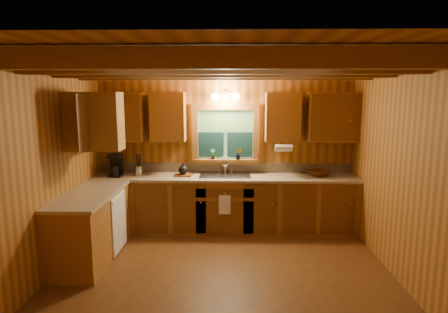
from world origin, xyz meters
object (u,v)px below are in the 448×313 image
Objects in this scene: sink at (225,179)px; cutting_board at (183,175)px; coffee_maker at (116,165)px; wicker_basket at (318,173)px.

cutting_board is at bearing -179.61° from sink.
wicker_basket is (3.26, 0.08, -0.13)m from coffee_maker.
coffee_maker is at bearing -178.58° from wicker_basket.
cutting_board is at bearing -178.81° from wicker_basket.
cutting_board is 0.78× the size of wicker_basket.
sink is at bearing 2.23° from cutting_board.
sink reaches higher than cutting_board.
coffee_maker is 1.25× the size of cutting_board.
cutting_board is (1.07, 0.04, -0.16)m from coffee_maker.
sink is 2.90× the size of cutting_board.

